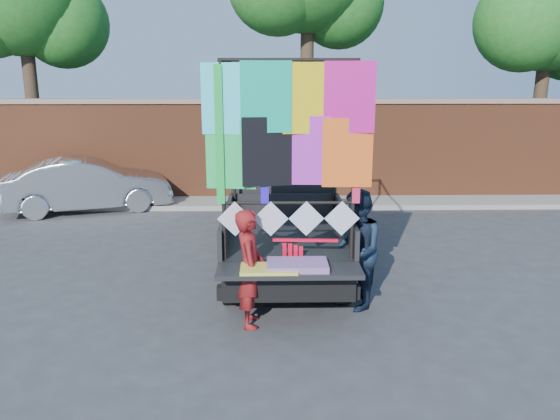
{
  "coord_description": "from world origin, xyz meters",
  "views": [
    {
      "loc": [
        -0.02,
        -7.1,
        3.2
      ],
      "look_at": [
        0.11,
        0.13,
        1.4
      ],
      "focal_mm": 35.0,
      "sensor_mm": 36.0,
      "label": 1
    }
  ],
  "objects_px": {
    "pickup_truck": "(283,210)",
    "sedan": "(88,185)",
    "woman": "(250,268)",
    "man": "(357,250)"
  },
  "relations": [
    {
      "from": "pickup_truck",
      "to": "man",
      "type": "xyz_separation_m",
      "value": [
        0.96,
        -2.28,
        -0.02
      ]
    },
    {
      "from": "pickup_truck",
      "to": "woman",
      "type": "height_order",
      "value": "pickup_truck"
    },
    {
      "from": "woman",
      "to": "man",
      "type": "height_order",
      "value": "man"
    },
    {
      "from": "pickup_truck",
      "to": "woman",
      "type": "distance_m",
      "value": 2.86
    },
    {
      "from": "woman",
      "to": "man",
      "type": "bearing_deg",
      "value": -73.57
    },
    {
      "from": "pickup_truck",
      "to": "man",
      "type": "bearing_deg",
      "value": -67.16
    },
    {
      "from": "pickup_truck",
      "to": "sedan",
      "type": "height_order",
      "value": "pickup_truck"
    },
    {
      "from": "sedan",
      "to": "woman",
      "type": "distance_m",
      "value": 7.52
    },
    {
      "from": "sedan",
      "to": "woman",
      "type": "bearing_deg",
      "value": -164.43
    },
    {
      "from": "pickup_truck",
      "to": "woman",
      "type": "bearing_deg",
      "value": -100.14
    }
  ]
}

